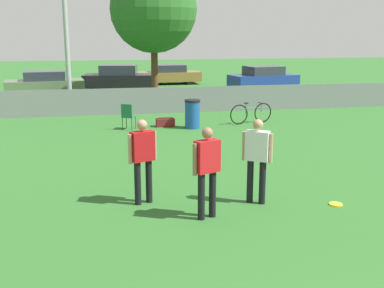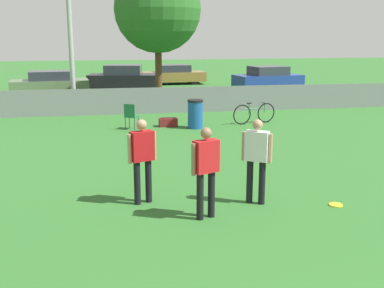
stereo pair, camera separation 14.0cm
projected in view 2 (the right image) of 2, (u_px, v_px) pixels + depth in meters
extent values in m
cube|color=gray|center=(180.00, 100.00, 20.47)|extent=(19.94, 0.03, 1.10)
cylinder|color=#4C331E|center=(159.00, 73.00, 23.07)|extent=(0.32, 0.32, 2.90)
sphere|color=#286023|center=(158.00, 9.00, 22.40)|extent=(4.06, 4.06, 4.06)
cylinder|color=black|center=(137.00, 183.00, 9.49)|extent=(0.13, 0.13, 0.88)
cylinder|color=black|center=(148.00, 181.00, 9.62)|extent=(0.13, 0.13, 0.88)
cube|color=#B21419|center=(142.00, 146.00, 9.39)|extent=(0.50, 0.37, 0.59)
sphere|color=tan|center=(141.00, 125.00, 9.30)|extent=(0.20, 0.20, 0.20)
cylinder|color=tan|center=(130.00, 149.00, 9.26)|extent=(0.08, 0.08, 0.58)
cylinder|color=tan|center=(154.00, 146.00, 9.54)|extent=(0.08, 0.08, 0.58)
cylinder|color=black|center=(250.00, 181.00, 9.60)|extent=(0.13, 0.13, 0.88)
cylinder|color=black|center=(262.00, 183.00, 9.51)|extent=(0.13, 0.13, 0.88)
cube|color=silver|center=(257.00, 146.00, 9.39)|extent=(0.50, 0.43, 0.59)
sphere|color=tan|center=(258.00, 125.00, 9.29)|extent=(0.20, 0.20, 0.20)
cylinder|color=tan|center=(244.00, 146.00, 9.49)|extent=(0.08, 0.08, 0.58)
cylinder|color=tan|center=(270.00, 148.00, 9.30)|extent=(0.08, 0.08, 0.58)
cylinder|color=black|center=(200.00, 196.00, 8.71)|extent=(0.13, 0.13, 0.88)
cylinder|color=black|center=(211.00, 194.00, 8.84)|extent=(0.13, 0.13, 0.88)
cube|color=red|center=(206.00, 156.00, 8.61)|extent=(0.50, 0.38, 0.59)
sphere|color=#8C664C|center=(206.00, 133.00, 8.51)|extent=(0.20, 0.20, 0.20)
cylinder|color=#8C664C|center=(194.00, 160.00, 8.47)|extent=(0.08, 0.08, 0.58)
cylinder|color=#8C664C|center=(218.00, 156.00, 8.75)|extent=(0.08, 0.08, 0.58)
cylinder|color=yellow|center=(336.00, 205.00, 9.51)|extent=(0.27, 0.27, 0.03)
torus|color=yellow|center=(336.00, 205.00, 9.51)|extent=(0.27, 0.27, 0.03)
cylinder|color=#333338|center=(138.00, 122.00, 17.16)|extent=(0.02, 0.02, 0.43)
cylinder|color=#333338|center=(129.00, 122.00, 17.26)|extent=(0.02, 0.02, 0.43)
cylinder|color=#333338|center=(135.00, 124.00, 16.84)|extent=(0.02, 0.02, 0.43)
cylinder|color=#333338|center=(125.00, 124.00, 16.93)|extent=(0.02, 0.02, 0.43)
cube|color=#1E663F|center=(132.00, 117.00, 17.00)|extent=(0.54, 0.54, 0.03)
cube|color=#1E663F|center=(129.00, 111.00, 16.76)|extent=(0.37, 0.20, 0.45)
torus|color=black|center=(242.00, 115.00, 17.86)|extent=(0.74, 0.22, 0.75)
torus|color=black|center=(266.00, 113.00, 18.27)|extent=(0.74, 0.22, 0.75)
cylinder|color=#267238|center=(254.00, 109.00, 18.02)|extent=(0.95, 0.26, 0.04)
cylinder|color=#267238|center=(249.00, 109.00, 17.93)|extent=(0.03, 0.03, 0.39)
cylinder|color=#267238|center=(264.00, 108.00, 18.20)|extent=(0.03, 0.03, 0.35)
cube|color=black|center=(249.00, 103.00, 17.88)|extent=(0.17, 0.10, 0.04)
cylinder|color=black|center=(265.00, 103.00, 18.16)|extent=(0.13, 0.43, 0.03)
cylinder|color=#194C99|center=(195.00, 115.00, 17.15)|extent=(0.53, 0.53, 0.95)
cylinder|color=black|center=(195.00, 101.00, 17.03)|extent=(0.56, 0.56, 0.08)
cube|color=maroon|center=(168.00, 122.00, 17.56)|extent=(0.66, 0.37, 0.30)
cube|color=black|center=(168.00, 118.00, 17.52)|extent=(0.56, 0.04, 0.02)
cylinder|color=black|center=(73.00, 87.00, 27.28)|extent=(0.66, 0.24, 0.64)
cylinder|color=black|center=(75.00, 91.00, 25.76)|extent=(0.66, 0.24, 0.64)
cylinder|color=black|center=(26.00, 89.00, 26.59)|extent=(0.66, 0.24, 0.64)
cylinder|color=black|center=(25.00, 92.00, 25.07)|extent=(0.66, 0.24, 0.64)
cube|color=#59724C|center=(50.00, 86.00, 26.13)|extent=(4.25, 2.25, 0.65)
cube|color=#2D333D|center=(49.00, 75.00, 26.00)|extent=(2.28, 1.83, 0.48)
cylinder|color=black|center=(146.00, 83.00, 29.73)|extent=(0.65, 0.28, 0.62)
cylinder|color=black|center=(144.00, 86.00, 28.17)|extent=(0.65, 0.28, 0.62)
cylinder|color=black|center=(105.00, 83.00, 29.70)|extent=(0.65, 0.28, 0.62)
cylinder|color=black|center=(100.00, 86.00, 28.14)|extent=(0.65, 0.28, 0.62)
cube|color=black|center=(124.00, 80.00, 28.88)|extent=(4.35, 2.49, 0.74)
cube|color=#2D333D|center=(123.00, 70.00, 28.73)|extent=(2.38, 1.94, 0.56)
cylinder|color=black|center=(190.00, 78.00, 33.08)|extent=(0.61, 0.20, 0.61)
cylinder|color=black|center=(195.00, 80.00, 31.70)|extent=(0.61, 0.20, 0.61)
cylinder|color=black|center=(153.00, 79.00, 32.54)|extent=(0.61, 0.20, 0.61)
cylinder|color=black|center=(156.00, 81.00, 31.16)|extent=(0.61, 0.20, 0.61)
cube|color=olive|center=(173.00, 76.00, 32.08)|extent=(4.20, 1.81, 0.62)
cube|color=#2D333D|center=(173.00, 68.00, 31.95)|extent=(2.20, 1.54, 0.46)
cylinder|color=black|center=(279.00, 82.00, 29.99)|extent=(0.69, 0.29, 0.67)
cylinder|color=black|center=(293.00, 85.00, 28.50)|extent=(0.69, 0.29, 0.67)
cylinder|color=black|center=(243.00, 84.00, 29.14)|extent=(0.69, 0.29, 0.67)
cylinder|color=black|center=(256.00, 86.00, 27.66)|extent=(0.69, 0.29, 0.67)
cube|color=navy|center=(268.00, 81.00, 28.77)|extent=(4.23, 2.52, 0.68)
cube|color=#2D333D|center=(268.00, 70.00, 28.64)|extent=(2.32, 1.96, 0.51)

